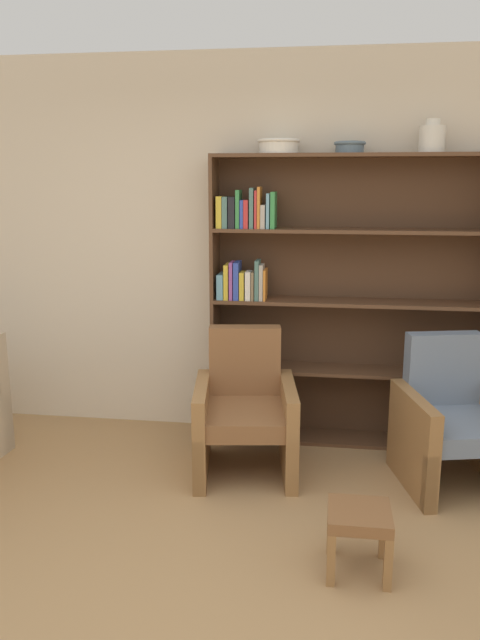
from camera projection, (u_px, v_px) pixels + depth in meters
The scene contains 8 objects.
wall_back at pixel (270, 249), 4.55m from camera, with size 12.00×0.06×2.75m.
bookshelf at pixel (328, 303), 4.42m from camera, with size 1.95×0.30×2.04m.
bowl_olive at pixel (279, 145), 4.20m from camera, with size 0.29×0.29×0.10m.
bowl_copper at pixel (350, 146), 4.14m from camera, with size 0.21×0.21×0.08m.
vase_tall at pixel (432, 138), 4.06m from camera, with size 0.17×0.17×0.21m.
armchair_leather at pixel (245, 412), 4.07m from camera, with size 0.73×0.76×0.91m.
armchair_cushioned at pixel (454, 423), 3.89m from camera, with size 0.78×0.81×0.91m.
footstool at pixel (359, 523), 3.00m from camera, with size 0.30×0.30×0.33m.
Camera 1 is at (0.42, -2.12, 1.87)m, focal length 35.00 mm.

